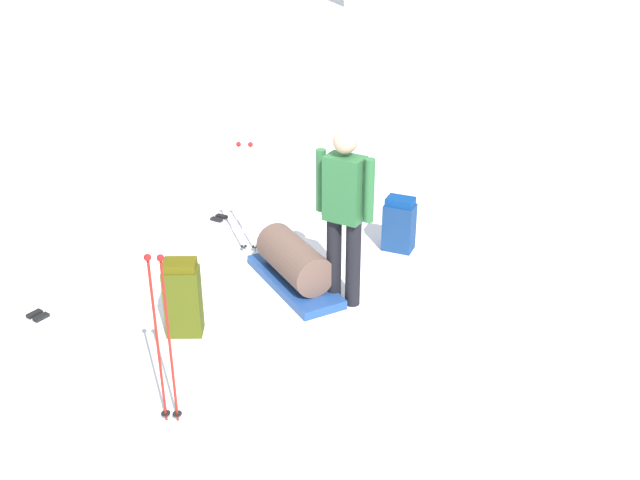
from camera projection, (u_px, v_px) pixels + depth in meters
ground_plane at (320, 307)px, 6.96m from camera, size 80.00×80.00×0.00m
skier_standing at (344, 209)px, 6.64m from camera, size 0.56×0.27×1.70m
ski_pair_near at (38, 318)px, 6.77m from camera, size 0.66×1.88×0.05m
ski_pair_far at (219, 220)px, 8.67m from camera, size 1.86×0.49×0.05m
backpack_large_dark at (399, 224)px, 7.90m from camera, size 0.33×0.23×0.60m
backpack_bright at (183, 298)px, 6.42m from camera, size 0.36×0.31×0.71m
ski_poles_planted_near at (247, 192)px, 7.67m from camera, size 0.19×0.10×1.23m
ski_poles_planted_far at (162, 333)px, 5.19m from camera, size 0.15×0.09×1.39m
gear_sled at (294, 265)px, 7.23m from camera, size 1.26×1.18×0.49m
sleeping_mat_rolled at (336, 202)px, 8.94m from camera, size 0.24×0.57×0.18m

